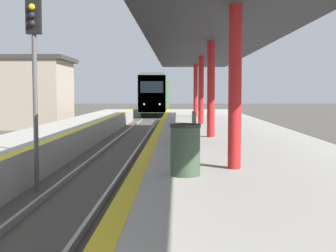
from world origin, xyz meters
TOP-DOWN VIEW (x-y plane):
  - train at (0.00, 53.19)m, footprint 2.69×20.82m
  - signal_mid at (-1.21, 10.44)m, footprint 0.36×0.31m
  - station_canopy at (3.55, 14.47)m, footprint 4.28×32.78m
  - trash_bin at (2.55, 7.12)m, footprint 0.57×0.57m
  - bench at (2.78, 12.55)m, footprint 0.44×1.73m

SIDE VIEW (x-z plane):
  - trash_bin at x=2.55m, z-range 1.02..1.96m
  - bench at x=2.78m, z-range 1.04..1.96m
  - train at x=0.00m, z-range 0.04..4.46m
  - signal_mid at x=-1.21m, z-range 0.95..5.85m
  - station_canopy at x=3.55m, z-range 2.56..5.99m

